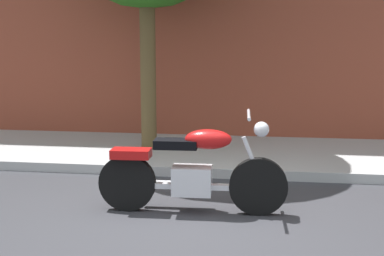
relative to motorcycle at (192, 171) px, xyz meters
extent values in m
plane|color=#38383D|center=(0.03, -0.25, -0.48)|extent=(60.00, 60.00, 0.00)
cube|color=#B0B0B0|center=(0.03, 2.72, -0.41)|extent=(22.02, 2.56, 0.14)
cylinder|color=black|center=(0.74, 0.03, -0.15)|extent=(0.65, 0.13, 0.65)
cylinder|color=black|center=(-0.74, -0.04, -0.15)|extent=(0.65, 0.13, 0.65)
cube|color=silver|center=(0.00, -0.01, -0.10)|extent=(0.45, 0.30, 0.32)
cube|color=silver|center=(0.00, -0.01, -0.17)|extent=(1.33, 0.13, 0.06)
ellipsoid|color=red|center=(0.18, 0.00, 0.37)|extent=(0.53, 0.28, 0.22)
cube|color=black|center=(-0.18, -0.01, 0.31)|extent=(0.49, 0.26, 0.10)
cube|color=red|center=(-0.69, -0.03, 0.19)|extent=(0.45, 0.26, 0.10)
cylinder|color=silver|center=(0.68, 0.02, 0.13)|extent=(0.27, 0.06, 0.58)
cylinder|color=silver|center=(0.62, 0.02, 0.65)|extent=(0.06, 0.70, 0.04)
sphere|color=silver|center=(0.76, 0.03, 0.49)|extent=(0.17, 0.17, 0.17)
cylinder|color=silver|center=(-0.25, 0.14, -0.20)|extent=(0.80, 0.12, 0.09)
cylinder|color=brown|center=(-1.11, 2.69, 1.10)|extent=(0.25, 0.25, 3.16)
camera|label=1|loc=(0.77, -5.44, 1.45)|focal=47.36mm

